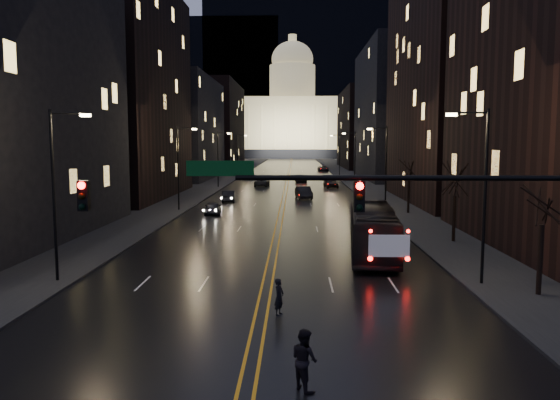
# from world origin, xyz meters

# --- Properties ---
(ground) EXTENTS (900.00, 900.00, 0.00)m
(ground) POSITION_xyz_m (0.00, 0.00, 0.00)
(ground) COLOR black
(ground) RESTS_ON ground
(road) EXTENTS (20.00, 320.00, 0.02)m
(road) POSITION_xyz_m (0.00, 130.00, 0.01)
(road) COLOR black
(road) RESTS_ON ground
(sidewalk_left) EXTENTS (8.00, 320.00, 0.16)m
(sidewalk_left) POSITION_xyz_m (-14.00, 130.00, 0.08)
(sidewalk_left) COLOR black
(sidewalk_left) RESTS_ON ground
(sidewalk_right) EXTENTS (8.00, 320.00, 0.16)m
(sidewalk_right) POSITION_xyz_m (14.00, 130.00, 0.08)
(sidewalk_right) COLOR black
(sidewalk_right) RESTS_ON ground
(center_line) EXTENTS (0.62, 320.00, 0.01)m
(center_line) POSITION_xyz_m (0.00, 130.00, 0.03)
(center_line) COLOR orange
(center_line) RESTS_ON road
(building_left_mid) EXTENTS (12.00, 30.00, 28.00)m
(building_left_mid) POSITION_xyz_m (-21.00, 54.00, 14.00)
(building_left_mid) COLOR black
(building_left_mid) RESTS_ON ground
(building_left_far) EXTENTS (12.00, 34.00, 20.00)m
(building_left_far) POSITION_xyz_m (-21.00, 92.00, 10.00)
(building_left_far) COLOR black
(building_left_far) RESTS_ON ground
(building_left_dist) EXTENTS (12.00, 40.00, 24.00)m
(building_left_dist) POSITION_xyz_m (-21.00, 140.00, 12.00)
(building_left_dist) COLOR black
(building_left_dist) RESTS_ON ground
(building_right_tall) EXTENTS (12.00, 30.00, 38.00)m
(building_right_tall) POSITION_xyz_m (21.00, 50.00, 19.00)
(building_right_tall) COLOR black
(building_right_tall) RESTS_ON ground
(building_right_mid) EXTENTS (12.00, 34.00, 26.00)m
(building_right_mid) POSITION_xyz_m (21.00, 92.00, 13.00)
(building_right_mid) COLOR black
(building_right_mid) RESTS_ON ground
(building_right_dist) EXTENTS (12.00, 40.00, 22.00)m
(building_right_dist) POSITION_xyz_m (21.00, 140.00, 11.00)
(building_right_dist) COLOR black
(building_right_dist) RESTS_ON ground
(mountain_ridge) EXTENTS (520.00, 60.00, 130.00)m
(mountain_ridge) POSITION_xyz_m (40.00, 380.00, 65.00)
(mountain_ridge) COLOR black
(mountain_ridge) RESTS_ON ground
(capitol) EXTENTS (90.00, 50.00, 58.50)m
(capitol) POSITION_xyz_m (0.00, 250.00, 17.15)
(capitol) COLOR black
(capitol) RESTS_ON ground
(traffic_signal) EXTENTS (17.29, 0.45, 7.00)m
(traffic_signal) POSITION_xyz_m (5.91, -0.00, 5.10)
(traffic_signal) COLOR black
(traffic_signal) RESTS_ON ground
(streetlamp_right_near) EXTENTS (2.13, 0.25, 9.00)m
(streetlamp_right_near) POSITION_xyz_m (10.81, 10.00, 5.08)
(streetlamp_right_near) COLOR black
(streetlamp_right_near) RESTS_ON ground
(streetlamp_left_near) EXTENTS (2.13, 0.25, 9.00)m
(streetlamp_left_near) POSITION_xyz_m (-10.81, 10.00, 5.08)
(streetlamp_left_near) COLOR black
(streetlamp_left_near) RESTS_ON ground
(streetlamp_right_mid) EXTENTS (2.13, 0.25, 9.00)m
(streetlamp_right_mid) POSITION_xyz_m (10.81, 40.00, 5.08)
(streetlamp_right_mid) COLOR black
(streetlamp_right_mid) RESTS_ON ground
(streetlamp_left_mid) EXTENTS (2.13, 0.25, 9.00)m
(streetlamp_left_mid) POSITION_xyz_m (-10.81, 40.00, 5.08)
(streetlamp_left_mid) COLOR black
(streetlamp_left_mid) RESTS_ON ground
(streetlamp_right_far) EXTENTS (2.13, 0.25, 9.00)m
(streetlamp_right_far) POSITION_xyz_m (10.81, 70.00, 5.08)
(streetlamp_right_far) COLOR black
(streetlamp_right_far) RESTS_ON ground
(streetlamp_left_far) EXTENTS (2.13, 0.25, 9.00)m
(streetlamp_left_far) POSITION_xyz_m (-10.81, 70.00, 5.08)
(streetlamp_left_far) COLOR black
(streetlamp_left_far) RESTS_ON ground
(streetlamp_right_dist) EXTENTS (2.13, 0.25, 9.00)m
(streetlamp_right_dist) POSITION_xyz_m (10.81, 100.00, 5.08)
(streetlamp_right_dist) COLOR black
(streetlamp_right_dist) RESTS_ON ground
(streetlamp_left_dist) EXTENTS (2.13, 0.25, 9.00)m
(streetlamp_left_dist) POSITION_xyz_m (-10.81, 100.00, 5.08)
(streetlamp_left_dist) COLOR black
(streetlamp_left_dist) RESTS_ON ground
(tree_right_near) EXTENTS (2.40, 2.40, 6.65)m
(tree_right_near) POSITION_xyz_m (13.00, 8.00, 4.53)
(tree_right_near) COLOR black
(tree_right_near) RESTS_ON ground
(tree_right_mid) EXTENTS (2.40, 2.40, 6.65)m
(tree_right_mid) POSITION_xyz_m (13.00, 22.00, 4.53)
(tree_right_mid) COLOR black
(tree_right_mid) RESTS_ON ground
(tree_right_far) EXTENTS (2.40, 2.40, 6.65)m
(tree_right_far) POSITION_xyz_m (13.00, 38.00, 4.53)
(tree_right_far) COLOR black
(tree_right_far) RESTS_ON ground
(bus) EXTENTS (3.82, 11.83, 3.24)m
(bus) POSITION_xyz_m (6.49, 17.39, 1.62)
(bus) COLOR black
(bus) RESTS_ON ground
(oncoming_car_a) EXTENTS (2.01, 4.18, 1.38)m
(oncoming_car_a) POSITION_xyz_m (-6.95, 37.28, 0.69)
(oncoming_car_a) COLOR black
(oncoming_car_a) RESTS_ON ground
(oncoming_car_b) EXTENTS (1.93, 4.49, 1.44)m
(oncoming_car_b) POSITION_xyz_m (-6.75, 48.89, 0.72)
(oncoming_car_b) COLOR black
(oncoming_car_b) RESTS_ON ground
(oncoming_car_c) EXTENTS (2.52, 4.87, 1.31)m
(oncoming_car_c) POSITION_xyz_m (-4.06, 72.89, 0.66)
(oncoming_car_c) COLOR black
(oncoming_car_c) RESTS_ON ground
(oncoming_car_d) EXTENTS (2.25, 4.97, 1.41)m
(oncoming_car_d) POSITION_xyz_m (-7.71, 90.77, 0.71)
(oncoming_car_d) COLOR black
(oncoming_car_d) RESTS_ON ground
(receding_car_a) EXTENTS (2.36, 5.12, 1.62)m
(receding_car_a) POSITION_xyz_m (2.56, 52.71, 0.81)
(receding_car_a) COLOR black
(receding_car_a) RESTS_ON ground
(receding_car_b) EXTENTS (2.47, 5.00, 1.64)m
(receding_car_b) POSITION_xyz_m (7.18, 69.97, 0.82)
(receding_car_b) COLOR black
(receding_car_b) RESTS_ON ground
(receding_car_c) EXTENTS (2.28, 4.88, 1.38)m
(receding_car_c) POSITION_xyz_m (2.50, 81.07, 0.69)
(receding_car_c) COLOR black
(receding_car_c) RESTS_ON ground
(receding_car_d) EXTENTS (2.71, 5.36, 1.45)m
(receding_car_d) POSITION_xyz_m (8.50, 120.01, 0.73)
(receding_car_d) COLOR black
(receding_car_d) RESTS_ON ground
(pedestrian_a) EXTENTS (0.58, 0.68, 1.59)m
(pedestrian_a) POSITION_xyz_m (0.77, 5.00, 0.79)
(pedestrian_a) COLOR black
(pedestrian_a) RESTS_ON ground
(pedestrian_b) EXTENTS (0.93, 1.02, 1.86)m
(pedestrian_b) POSITION_xyz_m (1.72, -2.00, 0.93)
(pedestrian_b) COLOR black
(pedestrian_b) RESTS_ON ground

